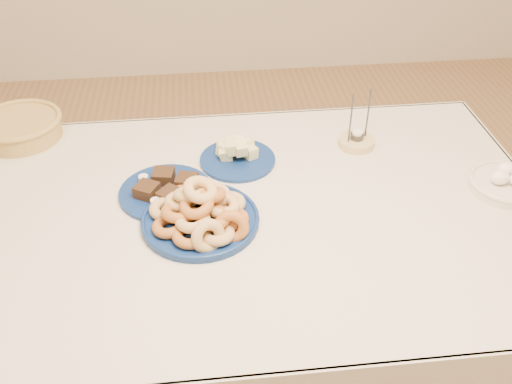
{
  "coord_description": "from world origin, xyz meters",
  "views": [
    {
      "loc": [
        -0.13,
        -1.26,
        1.77
      ],
      "look_at": [
        0.0,
        -0.05,
        0.85
      ],
      "focal_mm": 40.0,
      "sensor_mm": 36.0,
      "label": 1
    }
  ],
  "objects_px": {
    "donut_platter": "(201,213)",
    "egg_bowl": "(506,183)",
    "candle_holder": "(356,141)",
    "dining_table": "(254,237)",
    "melon_plate": "(237,153)",
    "brownie_plate": "(166,190)",
    "wicker_basket": "(20,127)"
  },
  "relations": [
    {
      "from": "donut_platter",
      "to": "egg_bowl",
      "type": "bearing_deg",
      "value": 4.03
    },
    {
      "from": "candle_holder",
      "to": "dining_table",
      "type": "bearing_deg",
      "value": -141.44
    },
    {
      "from": "melon_plate",
      "to": "brownie_plate",
      "type": "relative_size",
      "value": 0.81
    },
    {
      "from": "wicker_basket",
      "to": "melon_plate",
      "type": "bearing_deg",
      "value": -17.04
    },
    {
      "from": "donut_platter",
      "to": "candle_holder",
      "type": "bearing_deg",
      "value": 33.49
    },
    {
      "from": "donut_platter",
      "to": "egg_bowl",
      "type": "xyz_separation_m",
      "value": [
        0.9,
        0.06,
        -0.02
      ]
    },
    {
      "from": "melon_plate",
      "to": "candle_holder",
      "type": "bearing_deg",
      "value": 5.71
    },
    {
      "from": "brownie_plate",
      "to": "donut_platter",
      "type": "bearing_deg",
      "value": -56.38
    },
    {
      "from": "donut_platter",
      "to": "wicker_basket",
      "type": "xyz_separation_m",
      "value": [
        -0.59,
        0.53,
        0.0
      ]
    },
    {
      "from": "egg_bowl",
      "to": "melon_plate",
      "type": "bearing_deg",
      "value": 162.74
    },
    {
      "from": "donut_platter",
      "to": "melon_plate",
      "type": "distance_m",
      "value": 0.33
    },
    {
      "from": "dining_table",
      "to": "egg_bowl",
      "type": "distance_m",
      "value": 0.77
    },
    {
      "from": "wicker_basket",
      "to": "egg_bowl",
      "type": "bearing_deg",
      "value": -17.15
    },
    {
      "from": "brownie_plate",
      "to": "candle_holder",
      "type": "distance_m",
      "value": 0.65
    },
    {
      "from": "donut_platter",
      "to": "melon_plate",
      "type": "relative_size",
      "value": 1.44
    },
    {
      "from": "donut_platter",
      "to": "egg_bowl",
      "type": "relative_size",
      "value": 1.8
    },
    {
      "from": "brownie_plate",
      "to": "dining_table",
      "type": "bearing_deg",
      "value": -21.64
    },
    {
      "from": "melon_plate",
      "to": "wicker_basket",
      "type": "bearing_deg",
      "value": 162.96
    },
    {
      "from": "dining_table",
      "to": "brownie_plate",
      "type": "height_order",
      "value": "brownie_plate"
    },
    {
      "from": "melon_plate",
      "to": "wicker_basket",
      "type": "height_order",
      "value": "melon_plate"
    },
    {
      "from": "wicker_basket",
      "to": "egg_bowl",
      "type": "height_order",
      "value": "wicker_basket"
    },
    {
      "from": "donut_platter",
      "to": "egg_bowl",
      "type": "height_order",
      "value": "donut_platter"
    },
    {
      "from": "brownie_plate",
      "to": "wicker_basket",
      "type": "xyz_separation_m",
      "value": [
        -0.49,
        0.38,
        0.03
      ]
    },
    {
      "from": "donut_platter",
      "to": "brownie_plate",
      "type": "height_order",
      "value": "donut_platter"
    },
    {
      "from": "melon_plate",
      "to": "dining_table",
      "type": "bearing_deg",
      "value": -83.76
    },
    {
      "from": "melon_plate",
      "to": "candle_holder",
      "type": "relative_size",
      "value": 1.44
    },
    {
      "from": "dining_table",
      "to": "melon_plate",
      "type": "distance_m",
      "value": 0.29
    },
    {
      "from": "dining_table",
      "to": "candle_holder",
      "type": "bearing_deg",
      "value": 38.56
    },
    {
      "from": "melon_plate",
      "to": "wicker_basket",
      "type": "relative_size",
      "value": 0.83
    },
    {
      "from": "melon_plate",
      "to": "brownie_plate",
      "type": "height_order",
      "value": "melon_plate"
    },
    {
      "from": "wicker_basket",
      "to": "candle_holder",
      "type": "distance_m",
      "value": 1.13
    },
    {
      "from": "brownie_plate",
      "to": "egg_bowl",
      "type": "bearing_deg",
      "value": -4.81
    }
  ]
}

